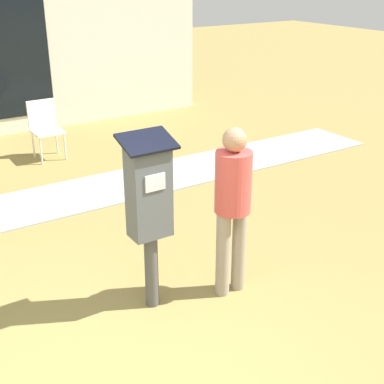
# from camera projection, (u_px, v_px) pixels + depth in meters

# --- Properties ---
(parking_meter) EXTENTS (0.44, 0.31, 1.59)m
(parking_meter) POSITION_uv_depth(u_px,v_px,m) (149.00, 201.00, 4.42)
(parking_meter) COLOR #4C4C4C
(parking_meter) RESTS_ON ground
(person_standing) EXTENTS (0.32, 0.32, 1.58)m
(person_standing) POSITION_uv_depth(u_px,v_px,m) (233.00, 200.00, 4.66)
(person_standing) COLOR gray
(person_standing) RESTS_ON ground
(outdoor_chair_right) EXTENTS (0.44, 0.44, 0.90)m
(outdoor_chair_right) POSITION_uv_depth(u_px,v_px,m) (45.00, 125.00, 8.29)
(outdoor_chair_right) COLOR white
(outdoor_chair_right) RESTS_ON ground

